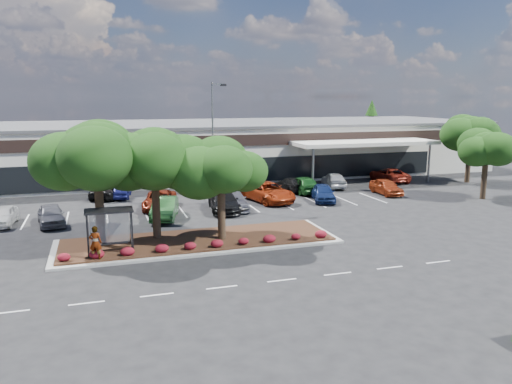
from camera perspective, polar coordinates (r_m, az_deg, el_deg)
name	(u,v)px	position (r m, az deg, el deg)	size (l,w,h in m)	color
ground	(245,258)	(29.57, -1.24, -7.59)	(160.00, 160.00, 0.00)	black
retail_store	(167,149)	(61.66, -10.18, 4.90)	(80.40, 25.20, 6.25)	silver
landscape_island	(198,241)	(32.80, -6.60, -5.57)	(18.00, 6.00, 0.26)	#A1A09C
lane_markings	(206,218)	(39.27, -5.75, -2.98)	(33.12, 20.06, 0.01)	silver
shrub_row	(205,244)	(30.72, -5.86, -5.94)	(17.00, 0.80, 0.50)	maroon
bus_shelter	(109,218)	(30.69, -16.44, -2.88)	(2.75, 1.55, 2.59)	black
island_tree_west	(98,183)	(31.84, -17.60, 1.03)	(7.20, 7.20, 7.89)	#0F340C
island_tree_mid	(155,182)	(32.75, -11.45, 1.08)	(6.60, 6.60, 7.32)	#0F340C
island_tree_east	(221,189)	(32.04, -4.00, 0.31)	(5.80, 5.80, 6.50)	#0F340C
tree_east_near	(485,164)	(50.49, 24.74, 2.91)	(5.60, 5.60, 6.51)	#0F340C
tree_east_far	(469,148)	(59.68, 23.21, 4.64)	(6.40, 6.40, 7.62)	#0F340C
conifer_north_east	(371,128)	(82.52, 13.00, 7.19)	(3.96, 3.96, 9.00)	#0F340C
person_waiting	(95,243)	(29.75, -17.88, -5.53)	(0.71, 0.47, 1.95)	#594C47
light_pole	(214,154)	(41.69, -4.80, 4.37)	(1.43, 0.50, 10.51)	#A1A09C
car_0	(3,216)	(41.28, -26.96, -2.45)	(1.66, 4.13, 1.41)	silver
car_1	(51,215)	(39.91, -22.37, -2.42)	(1.80, 4.47, 1.52)	#595961
car_2	(165,208)	(39.41, -10.41, -1.83)	(1.75, 5.01, 1.65)	#1E4B20
car_3	(160,200)	(42.94, -10.95, -0.91)	(2.51, 5.44, 1.51)	maroon
car_4	(224,201)	(41.46, -3.71, -1.07)	(2.27, 5.59, 1.62)	black
car_5	(233,200)	(42.22, -2.66, -0.91)	(2.14, 5.27, 1.53)	#4F4E55
car_6	(268,192)	(45.09, 1.34, -0.02)	(2.85, 6.19, 1.72)	#9C2D0E
car_7	(323,193)	(45.65, 7.69, -0.09)	(1.83, 4.55, 1.55)	navy
car_8	(386,187)	(50.01, 14.67, 0.57)	(1.76, 4.37, 1.49)	maroon
car_10	(108,191)	(48.74, -16.54, 0.13)	(2.24, 4.87, 1.35)	black
car_11	(121,191)	(48.39, -15.13, 0.11)	(1.56, 3.88, 1.32)	navy
car_12	(212,186)	(49.00, -5.08, 0.65)	(2.02, 4.96, 1.44)	#5B5C63
car_13	(219,182)	(50.68, -4.22, 1.10)	(2.67, 5.79, 1.61)	black
car_14	(303,184)	(49.34, 5.42, 0.87)	(2.01, 4.99, 1.70)	#164819
car_15	(291,184)	(50.24, 4.02, 0.88)	(1.93, 4.75, 1.38)	black
car_16	(334,180)	(52.69, 8.89, 1.37)	(1.90, 4.73, 1.61)	silver
car_17	(389,175)	(57.61, 14.95, 1.90)	(2.54, 5.51, 1.53)	maroon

